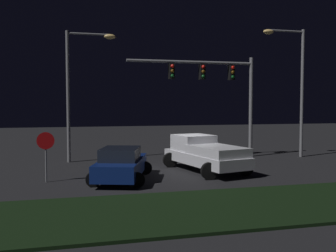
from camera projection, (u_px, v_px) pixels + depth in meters
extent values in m
plane|color=black|center=(189.00, 168.00, 20.47)|extent=(80.00, 80.00, 0.00)
cube|color=black|center=(258.00, 205.00, 12.85)|extent=(21.34, 4.74, 0.10)
cube|color=silver|center=(205.00, 158.00, 19.52)|extent=(3.17, 5.71, 0.55)
cube|color=silver|center=(193.00, 143.00, 20.54)|extent=(2.22, 2.27, 0.85)
cube|color=black|center=(193.00, 140.00, 20.53)|extent=(2.06, 1.88, 0.51)
cube|color=silver|center=(217.00, 151.00, 18.53)|extent=(2.55, 3.38, 0.45)
cylinder|color=black|center=(170.00, 160.00, 20.80)|extent=(0.80, 0.22, 0.80)
cylinder|color=black|center=(202.00, 158.00, 21.73)|extent=(0.80, 0.22, 0.80)
cylinder|color=black|center=(209.00, 171.00, 17.34)|extent=(0.80, 0.22, 0.80)
cylinder|color=black|center=(245.00, 168.00, 18.28)|extent=(0.80, 0.22, 0.80)
cube|color=navy|center=(121.00, 167.00, 17.25)|extent=(3.02, 4.74, 0.70)
cube|color=black|center=(120.00, 154.00, 16.97)|extent=(2.12, 2.38, 0.55)
cylinder|color=black|center=(108.00, 167.00, 18.81)|extent=(0.64, 0.22, 0.64)
cylinder|color=black|center=(145.00, 168.00, 18.71)|extent=(0.64, 0.22, 0.64)
cylinder|color=black|center=(93.00, 179.00, 15.83)|extent=(0.64, 0.22, 0.64)
cylinder|color=black|center=(137.00, 180.00, 15.73)|extent=(0.64, 0.22, 0.64)
cylinder|color=slate|center=(251.00, 107.00, 24.95)|extent=(0.24, 0.24, 6.50)
cylinder|color=slate|center=(191.00, 62.00, 23.80)|extent=(8.20, 0.18, 0.18)
cube|color=black|center=(231.00, 73.00, 24.49)|extent=(0.32, 0.44, 0.95)
sphere|color=red|center=(233.00, 68.00, 24.25)|extent=(0.22, 0.22, 0.22)
sphere|color=#59380A|center=(233.00, 72.00, 24.26)|extent=(0.22, 0.22, 0.22)
sphere|color=#0C4719|center=(233.00, 77.00, 24.28)|extent=(0.22, 0.22, 0.22)
cube|color=black|center=(202.00, 72.00, 24.00)|extent=(0.32, 0.44, 0.95)
sphere|color=red|center=(203.00, 67.00, 23.76)|extent=(0.22, 0.22, 0.22)
sphere|color=#59380A|center=(203.00, 72.00, 23.78)|extent=(0.22, 0.22, 0.22)
sphere|color=#0C4719|center=(203.00, 76.00, 23.80)|extent=(0.22, 0.22, 0.22)
cube|color=black|center=(171.00, 71.00, 23.52)|extent=(0.32, 0.44, 0.95)
sphere|color=red|center=(172.00, 66.00, 23.28)|extent=(0.22, 0.22, 0.22)
sphere|color=#59380A|center=(172.00, 71.00, 23.29)|extent=(0.22, 0.22, 0.22)
sphere|color=#0C4719|center=(172.00, 76.00, 23.31)|extent=(0.22, 0.22, 0.22)
cylinder|color=slate|center=(68.00, 97.00, 22.45)|extent=(0.20, 0.20, 7.77)
cylinder|color=slate|center=(89.00, 34.00, 22.53)|extent=(2.49, 0.12, 0.12)
ellipsoid|color=#F9CC72|center=(110.00, 37.00, 22.84)|extent=(0.70, 0.44, 0.30)
cylinder|color=slate|center=(302.00, 94.00, 24.75)|extent=(0.20, 0.20, 8.28)
cylinder|color=slate|center=(286.00, 31.00, 24.22)|extent=(2.49, 0.12, 0.12)
ellipsoid|color=#F9CC72|center=(268.00, 32.00, 23.92)|extent=(0.70, 0.44, 0.30)
cylinder|color=slate|center=(46.00, 158.00, 16.76)|extent=(0.07, 0.07, 2.20)
cylinder|color=#B20C0F|center=(46.00, 141.00, 16.69)|extent=(0.76, 0.03, 0.76)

